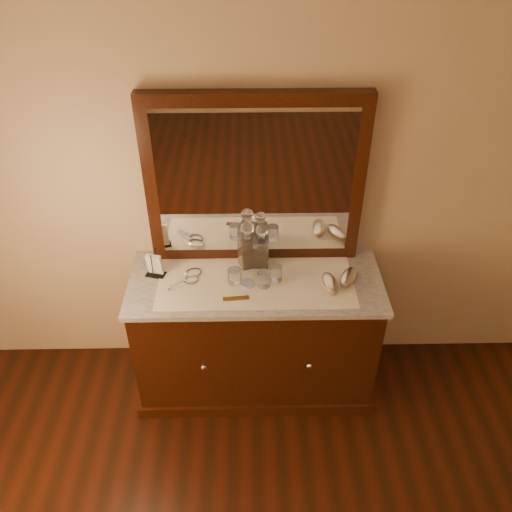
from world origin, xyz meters
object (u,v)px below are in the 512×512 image
Objects in this scene: comb at (236,298)px; brush_near at (330,284)px; mirror_frame at (255,181)px; napkin_rack at (155,266)px; decanter_right at (261,250)px; dresser_cabinet at (256,335)px; brush_far at (348,278)px; hand_mirror_outer at (190,275)px; decanter_left at (248,249)px; pin_dish at (248,283)px; hand_mirror_inner at (188,281)px.

brush_near is at bearing 4.20° from comb.
napkin_rack is (-0.57, -0.18, -0.43)m from mirror_frame.
napkin_rack is at bearing -172.67° from decanter_right.
dresser_cabinet is 0.97m from mirror_frame.
decanter_right is at bearing 161.75° from brush_far.
napkin_rack is 0.88× the size of brush_near.
hand_mirror_outer is at bearing -151.78° from mirror_frame.
decanter_left reaches higher than comb.
pin_dish is at bearing -178.14° from brush_far.
brush_near and brush_far have the same top height.
hand_mirror_outer is at bearing 165.97° from pin_dish.
brush_far is 0.90m from hand_mirror_outer.
decanter_right is at bearing 58.80° from comb.
dresser_cabinet is 7.22× the size of brush_far.
pin_dish is 0.57m from brush_far.
napkin_rack reaches higher than brush_near.
decanter_left reaches higher than brush_near.
decanter_right is 0.44m from brush_near.
brush_near is 0.79m from hand_mirror_outer.
brush_far is (1.09, -0.08, -0.04)m from napkin_rack.
decanter_right is (0.08, 0.18, 0.10)m from pin_dish.
dresser_cabinet is 17.53× the size of pin_dish.
hand_mirror_outer is 0.06m from hand_mirror_inner.
dresser_cabinet is at bearing -72.33° from decanter_left.
napkin_rack reaches higher than hand_mirror_outer.
brush_far is at bearing -0.33° from hand_mirror_inner.
dresser_cabinet is 7.77× the size of hand_mirror_inner.
hand_mirror_outer is (-0.78, 0.12, -0.02)m from brush_near.
mirror_frame is 0.64m from comb.
mirror_frame is 0.75m from brush_far.
comb is 0.65m from brush_far.
decanter_right is at bearing 75.89° from dresser_cabinet.
brush_near is (0.37, -0.21, -0.08)m from decanter_right.
hand_mirror_inner is (-0.38, -0.01, 0.45)m from dresser_cabinet.
hand_mirror_outer is at bearing 137.23° from comb.
decanter_left is 1.08× the size of decanter_right.
decanter_right is 0.45m from hand_mirror_inner.
hand_mirror_inner is at bearing -177.98° from dresser_cabinet.
decanter_right is at bearing 7.33° from napkin_rack.
napkin_rack is at bearing 174.63° from hand_mirror_outer.
hand_mirror_inner is (-0.38, -0.26, -0.49)m from mirror_frame.
hand_mirror_inner is at bearing 175.87° from brush_near.
brush_near is 0.79m from hand_mirror_inner.
hand_mirror_inner is (0.19, -0.08, -0.05)m from napkin_rack.
dresser_cabinet is 1.17× the size of mirror_frame.
decanter_right is at bearing -71.09° from mirror_frame.
brush_near reaches higher than hand_mirror_inner.
pin_dish is (-0.05, -0.04, 0.45)m from dresser_cabinet.
brush_far is at bearing 25.21° from brush_near.
decanter_left is at bearing 8.12° from napkin_rack.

